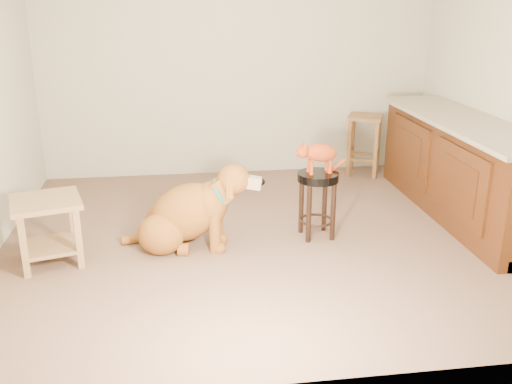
{
  "coord_description": "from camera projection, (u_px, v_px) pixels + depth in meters",
  "views": [
    {
      "loc": [
        -0.72,
        -4.56,
        2.02
      ],
      "look_at": [
        -0.09,
        -0.07,
        0.45
      ],
      "focal_mm": 40.0,
      "sensor_mm": 36.0,
      "label": 1
    }
  ],
  "objects": [
    {
      "name": "golden_retriever",
      "position": [
        187.0,
        214.0,
        4.75
      ],
      "size": [
        1.21,
        0.66,
        0.78
      ],
      "rotation": [
        0.0,
        0.0,
        -0.19
      ],
      "color": "brown",
      "rests_on": "ground"
    },
    {
      "name": "floor",
      "position": [
        265.0,
        237.0,
        5.03
      ],
      "size": [
        4.5,
        4.0,
        0.01
      ],
      "primitive_type": "cube",
      "color": "brown",
      "rests_on": "ground"
    },
    {
      "name": "cabinet_run",
      "position": [
        462.0,
        171.0,
        5.42
      ],
      "size": [
        0.7,
        2.56,
        0.94
      ],
      "color": "#49240D",
      "rests_on": "ground"
    },
    {
      "name": "wood_stool",
      "position": [
        364.0,
        144.0,
        6.69
      ],
      "size": [
        0.5,
        0.5,
        0.7
      ],
      "rotation": [
        0.0,
        0.0,
        -0.43
      ],
      "color": "brown",
      "rests_on": "ground"
    },
    {
      "name": "side_table",
      "position": [
        48.0,
        221.0,
        4.45
      ],
      "size": [
        0.63,
        0.63,
        0.53
      ],
      "rotation": [
        0.0,
        0.0,
        0.27
      ],
      "color": "olive",
      "rests_on": "ground"
    },
    {
      "name": "room_shell",
      "position": [
        266.0,
        41.0,
        4.48
      ],
      "size": [
        4.54,
        4.04,
        2.62
      ],
      "color": "#B6AE92",
      "rests_on": "ground"
    },
    {
      "name": "padded_stool",
      "position": [
        318.0,
        192.0,
        4.92
      ],
      "size": [
        0.36,
        0.36,
        0.58
      ],
      "rotation": [
        0.0,
        0.0,
        0.09
      ],
      "color": "black",
      "rests_on": "ground"
    },
    {
      "name": "tabby_kitten",
      "position": [
        318.0,
        154.0,
        4.81
      ],
      "size": [
        0.49,
        0.21,
        0.31
      ],
      "rotation": [
        0.0,
        0.0,
        0.09
      ],
      "color": "#902F0E",
      "rests_on": "padded_stool"
    }
  ]
}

